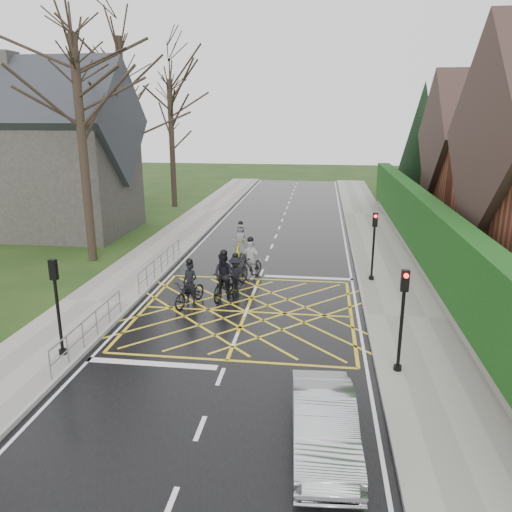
% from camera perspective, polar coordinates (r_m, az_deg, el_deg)
% --- Properties ---
extents(ground, '(120.00, 120.00, 0.00)m').
position_cam_1_polar(ground, '(19.36, -1.13, -6.40)').
color(ground, black).
rests_on(ground, ground).
extents(road, '(9.00, 80.00, 0.01)m').
position_cam_1_polar(road, '(19.36, -1.13, -6.39)').
color(road, black).
rests_on(road, ground).
extents(sidewalk_right, '(3.00, 80.00, 0.15)m').
position_cam_1_polar(sidewalk_right, '(19.42, 16.78, -6.79)').
color(sidewalk_right, gray).
rests_on(sidewalk_right, ground).
extents(sidewalk_left, '(3.00, 80.00, 0.15)m').
position_cam_1_polar(sidewalk_left, '(21.02, -17.59, -5.11)').
color(sidewalk_left, gray).
rests_on(sidewalk_left, ground).
extents(stone_wall, '(0.50, 38.00, 0.70)m').
position_cam_1_polar(stone_wall, '(25.23, 18.68, -1.07)').
color(stone_wall, slate).
rests_on(stone_wall, ground).
extents(hedge, '(0.90, 38.00, 2.80)m').
position_cam_1_polar(hedge, '(24.80, 19.04, 2.80)').
color(hedge, '#0F3710').
rests_on(hedge, stone_wall).
extents(house_far, '(9.80, 8.80, 10.30)m').
position_cam_1_polar(house_far, '(37.81, 26.41, 9.72)').
color(house_far, brown).
rests_on(house_far, ground).
extents(conifer, '(4.60, 4.60, 10.00)m').
position_cam_1_polar(conifer, '(44.51, 18.27, 12.06)').
color(conifer, black).
rests_on(conifer, ground).
extents(church, '(8.80, 7.80, 11.00)m').
position_cam_1_polar(church, '(33.94, -21.54, 10.71)').
color(church, '#2D2B28').
rests_on(church, ground).
extents(tree_near, '(9.24, 9.24, 11.44)m').
position_cam_1_polar(tree_near, '(26.45, -19.62, 16.23)').
color(tree_near, black).
rests_on(tree_near, ground).
extents(tree_mid, '(10.08, 10.08, 12.48)m').
position_cam_1_polar(tree_mid, '(34.19, -15.08, 17.51)').
color(tree_mid, black).
rests_on(tree_mid, ground).
extents(tree_far, '(8.40, 8.40, 10.40)m').
position_cam_1_polar(tree_far, '(41.49, -9.72, 15.43)').
color(tree_far, black).
rests_on(tree_far, ground).
extents(railing_south, '(0.05, 5.04, 1.03)m').
position_cam_1_polar(railing_south, '(17.29, -18.51, -7.28)').
color(railing_south, slate).
rests_on(railing_south, ground).
extents(railing_north, '(0.05, 6.04, 1.03)m').
position_cam_1_polar(railing_north, '(23.84, -10.82, -0.37)').
color(railing_north, slate).
rests_on(railing_north, ground).
extents(traffic_light_ne, '(0.24, 0.31, 3.21)m').
position_cam_1_polar(traffic_light_ne, '(22.76, 13.26, 0.99)').
color(traffic_light_ne, black).
rests_on(traffic_light_ne, ground).
extents(traffic_light_se, '(0.24, 0.31, 3.21)m').
position_cam_1_polar(traffic_light_se, '(14.85, 16.30, -7.27)').
color(traffic_light_se, black).
rests_on(traffic_light_se, ground).
extents(traffic_light_sw, '(0.24, 0.31, 3.21)m').
position_cam_1_polar(traffic_light_sw, '(16.36, -21.70, -5.60)').
color(traffic_light_sw, black).
rests_on(traffic_light_sw, ground).
extents(cyclist_rear, '(1.31, 2.09, 1.91)m').
position_cam_1_polar(cyclist_rear, '(20.03, -7.56, -3.86)').
color(cyclist_rear, black).
rests_on(cyclist_rear, ground).
extents(cyclist_back, '(1.06, 2.16, 2.08)m').
position_cam_1_polar(cyclist_back, '(20.53, -3.68, -2.76)').
color(cyclist_back, black).
rests_on(cyclist_back, ground).
extents(cyclist_mid, '(1.10, 1.87, 1.76)m').
position_cam_1_polar(cyclist_mid, '(21.14, -2.39, -2.60)').
color(cyclist_mid, black).
rests_on(cyclist_mid, ground).
extents(cyclist_front, '(1.33, 2.07, 2.01)m').
position_cam_1_polar(cyclist_front, '(22.89, -0.65, -0.88)').
color(cyclist_front, black).
rests_on(cyclist_front, ground).
extents(cyclist_lead, '(0.84, 1.92, 1.86)m').
position_cam_1_polar(cyclist_lead, '(26.96, -1.78, 1.48)').
color(cyclist_lead, gold).
rests_on(cyclist_lead, ground).
extents(car, '(1.67, 4.08, 1.32)m').
position_cam_1_polar(car, '(11.85, 7.78, -18.56)').
color(car, '#A8AAAF').
rests_on(car, ground).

